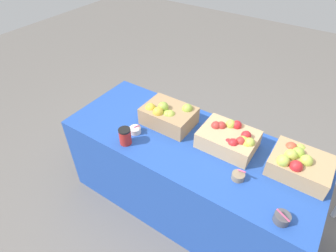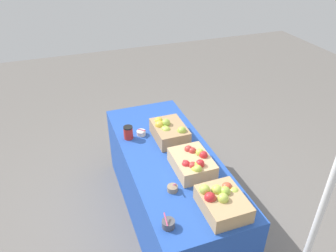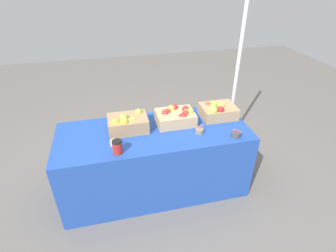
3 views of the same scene
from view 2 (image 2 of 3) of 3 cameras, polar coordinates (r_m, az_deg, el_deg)
The scene contains 10 objects.
ground_plane at distance 3.37m, azimuth 0.27°, elevation -15.09°, with size 10.00×10.00×0.00m, color slate.
table at distance 3.10m, azimuth 0.29°, elevation -10.45°, with size 1.90×0.76×0.74m, color #234CAD.
apple_crate_left at distance 2.37m, azimuth 9.39°, elevation -12.81°, with size 0.36×0.29×0.17m.
apple_crate_middle at distance 2.66m, azimuth 4.27°, elevation -6.43°, with size 0.39×0.29×0.17m.
apple_crate_right at distance 3.02m, azimuth 0.17°, elevation -0.90°, with size 0.38×0.28×0.19m.
sample_bowl_near at distance 3.12m, azimuth -4.70°, elevation -1.18°, with size 0.09×0.09×0.09m.
sample_bowl_mid at distance 2.26m, azimuth 0.06°, elevation -16.69°, with size 0.09×0.09×0.10m.
sample_bowl_far at distance 2.51m, azimuth 0.80°, elevation -10.81°, with size 0.08×0.08×0.10m.
coffee_cup at distance 3.06m, azimuth -6.94°, elevation -1.14°, with size 0.09×0.09×0.13m.
tent_pole at distance 2.26m, azimuth 25.23°, elevation -13.08°, with size 0.04×0.04×1.96m, color white.
Camera 2 is at (2.14, -0.79, 2.47)m, focal length 34.94 mm.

